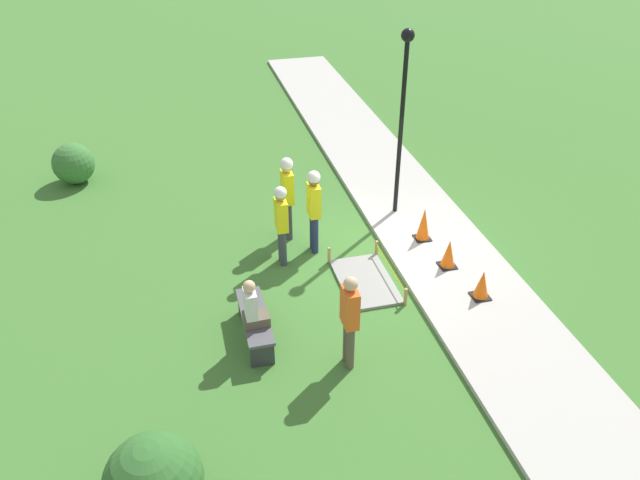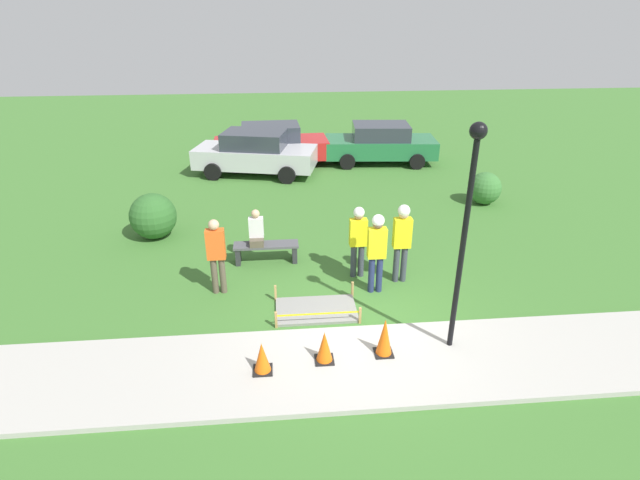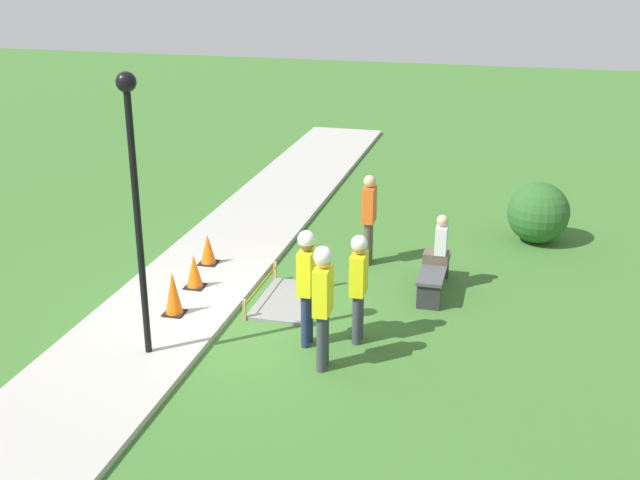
# 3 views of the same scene
# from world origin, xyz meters

# --- Properties ---
(ground_plane) EXTENTS (60.00, 60.00, 0.00)m
(ground_plane) POSITION_xyz_m (0.00, 0.00, 0.00)
(ground_plane) COLOR #3D702D
(sidewalk) EXTENTS (28.00, 2.26, 0.10)m
(sidewalk) POSITION_xyz_m (0.00, -1.13, 0.05)
(sidewalk) COLOR #ADAAA3
(sidewalk) RESTS_ON ground_plane
(wet_concrete_patch) EXTENTS (1.75, 1.08, 0.37)m
(wet_concrete_patch) POSITION_xyz_m (-0.88, 0.75, 0.04)
(wet_concrete_patch) COLOR gray
(wet_concrete_patch) RESTS_ON ground_plane
(traffic_cone_near_patch) EXTENTS (0.34, 0.34, 0.59)m
(traffic_cone_near_patch) POSITION_xyz_m (-1.98, -1.18, 0.39)
(traffic_cone_near_patch) COLOR black
(traffic_cone_near_patch) RESTS_ON sidewalk
(traffic_cone_far_patch) EXTENTS (0.34, 0.34, 0.61)m
(traffic_cone_far_patch) POSITION_xyz_m (-0.88, -0.99, 0.40)
(traffic_cone_far_patch) COLOR black
(traffic_cone_far_patch) RESTS_ON sidewalk
(traffic_cone_sidewalk_edge) EXTENTS (0.34, 0.34, 0.75)m
(traffic_cone_sidewalk_edge) POSITION_xyz_m (0.22, -0.90, 0.47)
(traffic_cone_sidewalk_edge) COLOR black
(traffic_cone_sidewalk_edge) RESTS_ON sidewalk
(park_bench) EXTENTS (1.61, 0.44, 0.50)m
(park_bench) POSITION_xyz_m (-1.93, 3.11, 0.34)
(park_bench) COLOR #2D2D33
(park_bench) RESTS_ON ground_plane
(person_seated_on_bench) EXTENTS (0.36, 0.44, 0.89)m
(person_seated_on_bench) POSITION_xyz_m (-2.16, 3.16, 0.85)
(person_seated_on_bench) COLOR brown
(person_seated_on_bench) RESTS_ON park_bench
(worker_supervisor) EXTENTS (0.40, 0.25, 1.76)m
(worker_supervisor) POSITION_xyz_m (0.22, 2.19, 1.05)
(worker_supervisor) COLOR #383D47
(worker_supervisor) RESTS_ON ground_plane
(worker_assistant) EXTENTS (0.40, 0.27, 1.87)m
(worker_assistant) POSITION_xyz_m (0.51, 1.45, 1.13)
(worker_assistant) COLOR navy
(worker_assistant) RESTS_ON ground_plane
(worker_trainee) EXTENTS (0.40, 0.28, 1.91)m
(worker_trainee) POSITION_xyz_m (1.16, 1.87, 1.16)
(worker_trainee) COLOR #383D47
(worker_trainee) RESTS_ON ground_plane
(bystander_in_orange_shirt) EXTENTS (0.40, 0.23, 1.78)m
(bystander_in_orange_shirt) POSITION_xyz_m (-2.98, 1.73, 1.01)
(bystander_in_orange_shirt) COLOR brown
(bystander_in_orange_shirt) RESTS_ON ground_plane
(lamppost_near) EXTENTS (0.28, 0.28, 4.17)m
(lamppost_near) POSITION_xyz_m (1.51, -0.74, 2.80)
(lamppost_near) COLOR black
(lamppost_near) RESTS_ON sidewalk
(shrub_rounded_near) EXTENTS (1.27, 1.27, 1.27)m
(shrub_rounded_near) POSITION_xyz_m (-5.03, 4.88, 0.63)
(shrub_rounded_near) COLOR #2D6028
(shrub_rounded_near) RESTS_ON ground_plane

